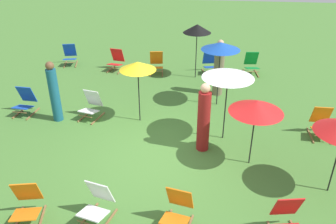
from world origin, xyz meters
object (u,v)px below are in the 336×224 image
Objects in this scene: umbrella_1 at (221,46)px; deckchair_4 at (288,220)px; person_0 at (204,119)px; deckchair_0 at (116,61)px; umbrella_5 at (197,29)px; deckchair_13 at (97,204)px; deckchair_12 at (27,204)px; deckchair_9 at (321,123)px; deckchair_11 at (177,211)px; person_2 at (219,69)px; deckchair_5 at (252,64)px; deckchair_2 at (91,106)px; deckchair_3 at (25,102)px; umbrella_4 at (256,107)px; deckchair_10 at (210,63)px; deckchair_6 at (156,64)px; person_1 at (54,93)px; deckchair_7 at (70,56)px; umbrella_3 at (138,66)px; umbrella_2 at (228,73)px.

deckchair_4 is at bearing -77.03° from umbrella_1.
umbrella_1 is at bearing 135.78° from person_0.
deckchair_0 is 0.42× the size of umbrella_1.
deckchair_13 is at bearing -102.00° from umbrella_5.
deckchair_13 is (1.30, 0.16, 0.00)m from deckchair_12.
deckchair_9 is 0.98× the size of deckchair_11.
deckchair_13 is 0.46× the size of person_2.
deckchair_5 is 8.16m from deckchair_11.
deckchair_0 is 7.84m from deckchair_12.
deckchair_2 is 1.02× the size of deckchair_3.
deckchair_2 is 0.99× the size of deckchair_13.
deckchair_0 is 0.42× the size of umbrella_5.
deckchair_2 is 0.52× the size of umbrella_4.
person_0 is (0.40, 2.62, 0.48)m from deckchair_11.
deckchair_3 is 6.11m from umbrella_5.
deckchair_0 and deckchair_11 have the same top height.
deckchair_10 is at bearing 177.24° from deckchair_5.
person_0 reaches higher than deckchair_6.
deckchair_6 is at bearing -125.67° from person_1.
deckchair_5 is at bearing 87.98° from deckchair_11.
deckchair_3 is 5.16m from deckchair_13.
deckchair_10 is at bearing 46.39° from umbrella_5.
umbrella_5 reaches higher than umbrella_4.
person_0 reaches higher than deckchair_7.
deckchair_11 is 0.52× the size of umbrella_4.
deckchair_7 is at bearing 153.33° from umbrella_1.
person_1 is (-7.27, 0.05, 0.49)m from deckchair_9.
deckchair_9 is 0.51× the size of umbrella_4.
deckchair_2 is at bearing 139.10° from deckchair_11.
umbrella_5 is 1.06× the size of person_2.
deckchair_13 is (-1.52, 0.01, 0.00)m from deckchair_11.
deckchair_0 is 4.35m from umbrella_3.
deckchair_7 is 1.01× the size of deckchair_10.
deckchair_13 is at bearing -79.66° from deckchair_7.
deckchair_5 is at bearing -14.71° from deckchair_7.
deckchair_3 is 0.47× the size of umbrella_3.
umbrella_4 is at bearing -8.16° from deckchair_2.
deckchair_5 is at bearing 48.80° from umbrella_3.
deckchair_13 is (-3.62, -7.88, 0.00)m from deckchair_5.
umbrella_3 is at bearing -179.56° from person_1.
deckchair_11 is at bearing 131.13° from person_1.
umbrella_2 is (3.78, -0.72, 1.46)m from deckchair_2.
deckchair_0 is 1.00× the size of deckchair_6.
person_2 is at bearing -59.79° from umbrella_5.
deckchair_10 is at bearing 95.15° from umbrella_1.
umbrella_1 is 1.12× the size of umbrella_3.
deckchair_5 is at bearing 12.56° from deckchair_0.
deckchair_0 is 4.85m from umbrella_1.
person_2 is at bearing -43.50° from deckchair_6.
deckchair_7 and deckchair_9 have the same top height.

